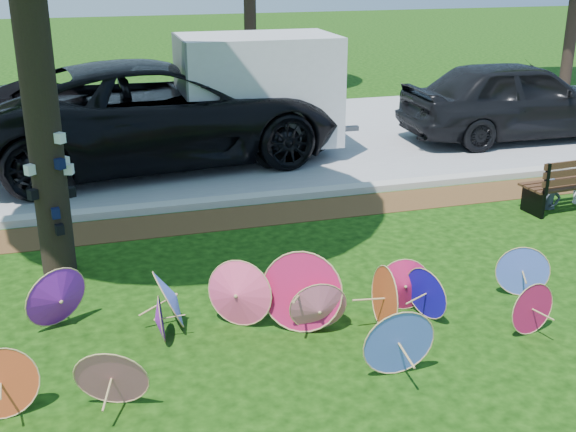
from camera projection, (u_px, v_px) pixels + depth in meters
name	position (u px, v px, depth m)	size (l,w,h in m)	color
ground	(298.00, 366.00, 7.45)	(90.00, 90.00, 0.00)	black
mulch_strip	(213.00, 220.00, 11.50)	(90.00, 1.00, 0.01)	#472D16
curb	(205.00, 203.00, 12.11)	(90.00, 0.30, 0.12)	#B7B5AD
street	(170.00, 147.00, 15.86)	(90.00, 8.00, 0.01)	gray
parasol_pile	(286.00, 307.00, 7.89)	(6.67, 2.39, 0.94)	#BE174D
black_van	(160.00, 113.00, 14.32)	(3.39, 7.35, 2.04)	black
dark_pickup	(517.00, 99.00, 16.28)	(2.12, 5.28, 1.80)	black
cargo_trailer	(258.00, 89.00, 14.73)	(3.11, 1.97, 2.78)	silver
park_bench	(571.00, 182.00, 11.93)	(1.74, 0.66, 0.91)	black
person_left	(552.00, 178.00, 11.86)	(0.38, 0.25, 1.05)	#3C4452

